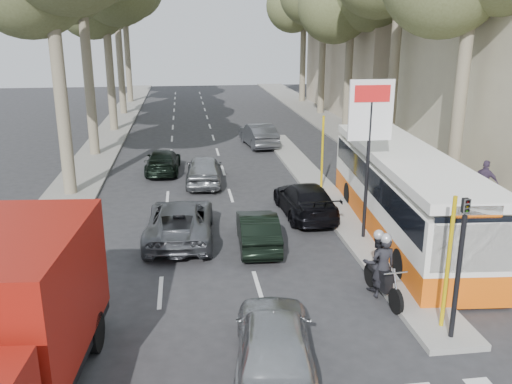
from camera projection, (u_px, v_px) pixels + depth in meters
ground at (303, 319)px, 13.93m from camera, size 120.00×120.00×0.00m
sidewalk_right at (346, 132)px, 38.72m from camera, size 3.20×70.00×0.12m
median_left at (113, 130)px, 39.45m from camera, size 2.40×64.00×0.12m
traffic_island at (321, 190)px, 24.75m from camera, size 1.50×26.00×0.16m
building_far at (398, 18)px, 45.83m from camera, size 11.00×20.00×16.00m
billboard at (369, 137)px, 18.01m from camera, size 1.50×12.10×5.60m
traffic_light_island at (461, 245)px, 12.20m from camera, size 0.16×0.41×3.60m
silver_hatchback at (274, 341)px, 11.69m from camera, size 2.23×4.39×1.43m
dark_hatchback at (258, 229)px, 18.43m from camera, size 1.45×3.77×1.22m
queue_car_a at (180, 221)px, 19.03m from camera, size 2.54×5.04×1.37m
queue_car_b at (305, 200)px, 21.49m from camera, size 2.03×4.62×1.32m
queue_car_c at (204, 170)px, 25.80m from camera, size 1.92×4.24×1.41m
queue_car_d at (259, 135)px, 34.17m from camera, size 2.07×4.60×1.47m
queue_car_e at (163, 161)px, 27.97m from camera, size 1.85×4.17×1.19m
red_truck at (13, 321)px, 10.44m from camera, size 2.85×6.42×3.33m
city_bus at (403, 191)px, 19.32m from camera, size 3.46×11.74×3.05m
motorcycle at (380, 266)px, 14.96m from camera, size 0.86×2.28×1.94m
pedestrian_near at (485, 183)px, 22.34m from camera, size 1.15×1.18×1.89m
pedestrian_far at (446, 182)px, 22.97m from camera, size 1.10×0.68×1.59m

